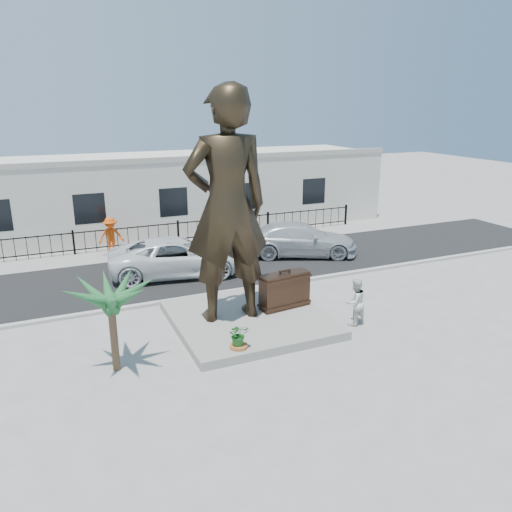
# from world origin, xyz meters

# --- Properties ---
(ground) EXTENTS (100.00, 100.00, 0.00)m
(ground) POSITION_xyz_m (0.00, 0.00, 0.00)
(ground) COLOR #9E9991
(ground) RESTS_ON ground
(street) EXTENTS (40.00, 7.00, 0.01)m
(street) POSITION_xyz_m (0.00, 8.00, 0.01)
(street) COLOR black
(street) RESTS_ON ground
(curb) EXTENTS (40.00, 0.25, 0.12)m
(curb) POSITION_xyz_m (0.00, 4.50, 0.06)
(curb) COLOR #A5A399
(curb) RESTS_ON ground
(far_sidewalk) EXTENTS (40.00, 2.50, 0.02)m
(far_sidewalk) POSITION_xyz_m (0.00, 12.00, 0.01)
(far_sidewalk) COLOR #9E9991
(far_sidewalk) RESTS_ON ground
(plinth) EXTENTS (5.20, 5.20, 0.30)m
(plinth) POSITION_xyz_m (-0.50, 1.50, 0.15)
(plinth) COLOR gray
(plinth) RESTS_ON ground
(fence) EXTENTS (22.00, 0.10, 1.20)m
(fence) POSITION_xyz_m (0.00, 12.80, 0.60)
(fence) COLOR black
(fence) RESTS_ON ground
(building) EXTENTS (28.00, 7.00, 4.40)m
(building) POSITION_xyz_m (0.00, 17.00, 2.20)
(building) COLOR silver
(building) RESTS_ON ground
(statue) EXTENTS (2.95, 2.01, 7.85)m
(statue) POSITION_xyz_m (-1.18, 1.72, 4.23)
(statue) COLOR #2C2316
(statue) RESTS_ON plinth
(suitcase) EXTENTS (1.93, 0.81, 1.32)m
(suitcase) POSITION_xyz_m (0.99, 1.66, 0.96)
(suitcase) COLOR #362216
(suitcase) RESTS_ON plinth
(tourist) EXTENTS (0.94, 0.79, 1.71)m
(tourist) POSITION_xyz_m (2.87, -0.10, 0.86)
(tourist) COLOR silver
(tourist) RESTS_ON ground
(car_white) EXTENTS (6.44, 3.73, 1.69)m
(car_white) POSITION_xyz_m (-1.43, 7.62, 0.85)
(car_white) COLOR silver
(car_white) RESTS_ON street
(car_silver) EXTENTS (6.20, 4.42, 1.67)m
(car_silver) POSITION_xyz_m (5.11, 8.07, 0.84)
(car_silver) COLOR #AFB3B4
(car_silver) RESTS_ON street
(worker) EXTENTS (1.30, 0.78, 1.97)m
(worker) POSITION_xyz_m (-3.73, 11.92, 1.01)
(worker) COLOR #D9490B
(worker) RESTS_ON far_sidewalk
(palm_tree) EXTENTS (1.80, 1.80, 3.20)m
(palm_tree) POSITION_xyz_m (-5.32, 0.07, 0.00)
(palm_tree) COLOR #1F5629
(palm_tree) RESTS_ON ground
(planter) EXTENTS (0.56, 0.56, 0.40)m
(planter) POSITION_xyz_m (-1.73, -0.64, 0.20)
(planter) COLOR #A75D2C
(planter) RESTS_ON ground
(shrub) EXTENTS (0.69, 0.61, 0.69)m
(shrub) POSITION_xyz_m (-1.73, -0.64, 0.75)
(shrub) COLOR #1D5A1D
(shrub) RESTS_ON planter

